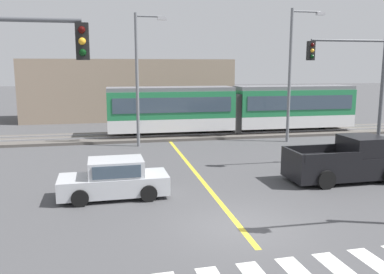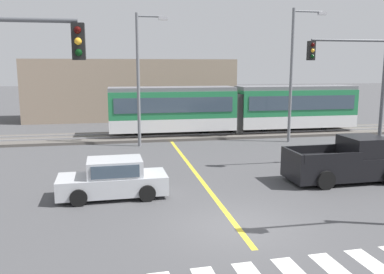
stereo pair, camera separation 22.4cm
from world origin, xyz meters
name	(u,v)px [view 1 (the left image)]	position (x,y,z in m)	size (l,w,h in m)	color
ground_plane	(239,226)	(0.00, 0.00, 0.00)	(200.00, 200.00, 0.00)	#474749
track_bed	(166,136)	(0.00, 17.12, 0.09)	(120.00, 4.00, 0.18)	#56514C
rail_near	(168,135)	(0.00, 16.40, 0.23)	(120.00, 0.08, 0.10)	#939399
rail_far	(165,132)	(0.00, 17.84, 0.23)	(120.00, 0.08, 0.10)	#939399
light_rail_tram	(234,107)	(5.08, 17.12, 2.05)	(18.50, 2.64, 3.43)	silver
lane_centre_line	(196,173)	(0.00, 6.69, 0.00)	(0.20, 16.86, 0.01)	gold
sedan_crossing	(114,180)	(-3.89, 3.84, 0.70)	(4.24, 2.01, 1.52)	#B7BABF
pickup_truck	(349,162)	(6.47, 4.18, 0.84)	(5.44, 2.33, 1.98)	black
traffic_light_mid_right	(358,79)	(8.17, 6.45, 4.45)	(4.25, 0.38, 6.68)	#515459
street_lamp_centre	(140,72)	(-2.05, 14.02, 4.70)	(1.99, 0.28, 8.30)	slate
street_lamp_east	(293,67)	(8.06, 13.64, 5.00)	(2.37, 0.28, 8.79)	slate
building_backdrop_far	(129,89)	(-2.05, 28.53, 2.86)	(19.61, 6.00, 5.72)	gray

